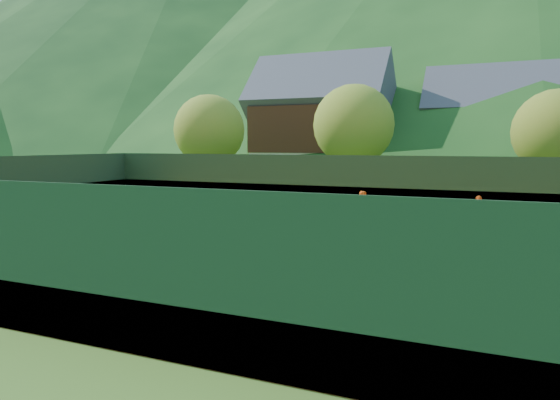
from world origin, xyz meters
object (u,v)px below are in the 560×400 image
at_px(student_c, 505,224).
at_px(ball_hopper, 103,222).
at_px(student_a, 362,209).
at_px(student_b, 479,215).
at_px(tennis_net, 322,224).
at_px(chalet_left, 321,125).
at_px(coach, 255,221).
at_px(chalet_mid, 492,131).
at_px(student_d, 557,224).

distance_m(student_c, ball_hopper, 15.02).
xyz_separation_m(student_a, student_b, (4.86, 0.14, -0.01)).
bearing_deg(ball_hopper, student_b, 28.80).
height_order(student_b, tennis_net, student_b).
height_order(tennis_net, chalet_left, chalet_left).
xyz_separation_m(student_a, chalet_left, (-10.89, 27.08, 4.81)).
xyz_separation_m(coach, chalet_mid, (7.62, 36.82, 4.03)).
bearing_deg(chalet_mid, coach, -101.69).
xyz_separation_m(coach, student_a, (2.51, 5.73, -0.12)).
height_order(coach, chalet_mid, chalet_mid).
relative_size(coach, student_c, 1.23).
bearing_deg(student_b, student_a, -21.77).
relative_size(student_c, student_d, 1.14).
distance_m(student_a, tennis_net, 3.07).
bearing_deg(coach, chalet_mid, 100.67).
height_order(student_d, tennis_net, student_d).
relative_size(coach, tennis_net, 0.16).
bearing_deg(chalet_mid, tennis_net, -100.01).
bearing_deg(coach, student_d, 50.56).
relative_size(student_a, chalet_left, 0.12).
xyz_separation_m(student_b, student_d, (2.80, -0.42, -0.13)).
relative_size(chalet_left, chalet_mid, 1.09).
distance_m(student_c, tennis_net, 6.78).
height_order(student_a, student_c, student_a).
bearing_deg(student_c, student_d, -124.44).
bearing_deg(chalet_left, student_b, -59.70).
height_order(student_a, chalet_mid, chalet_mid).
height_order(student_c, tennis_net, student_c).
xyz_separation_m(student_a, student_c, (5.80, -1.83, -0.05)).
height_order(student_b, chalet_mid, chalet_mid).
bearing_deg(student_a, student_c, 148.58).
relative_size(student_b, chalet_mid, 0.13).
xyz_separation_m(ball_hopper, chalet_mid, (13.39, 38.16, 4.22)).
relative_size(student_c, ball_hopper, 1.52).
xyz_separation_m(coach, tennis_net, (1.62, 2.82, -0.44)).
distance_m(chalet_left, chalet_mid, 16.51).
bearing_deg(coach, chalet_left, 126.69).
bearing_deg(ball_hopper, student_d, 23.10).
bearing_deg(student_a, tennis_net, 59.19).
distance_m(student_d, chalet_left, 33.43).
bearing_deg(chalet_left, coach, -75.68).
bearing_deg(student_a, student_b, 167.76).
height_order(coach, student_d, coach).
xyz_separation_m(student_d, chalet_left, (-18.54, 27.37, 4.96)).
distance_m(student_d, ball_hopper, 17.32).
distance_m(coach, student_d, 11.54).
height_order(student_c, ball_hopper, student_c).
bearing_deg(student_d, student_b, 12.43).
xyz_separation_m(student_b, ball_hopper, (-13.13, -7.22, -0.05)).
bearing_deg(student_c, student_a, -1.72).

